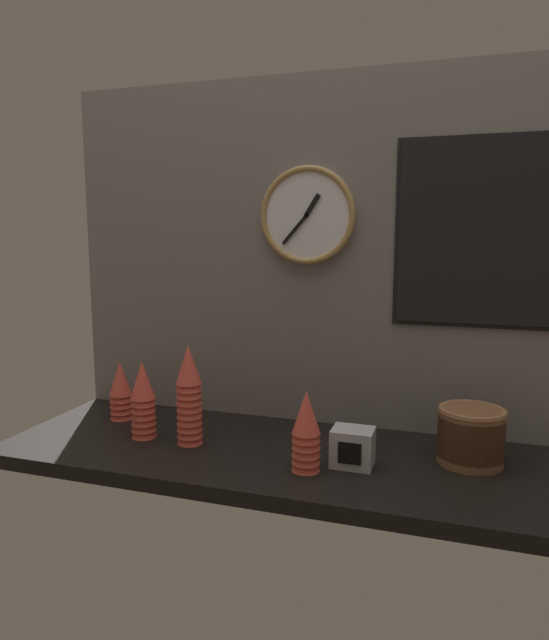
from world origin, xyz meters
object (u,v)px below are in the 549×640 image
menu_board (477,233)px  cup_stack_center_left (189,395)px  cup_stack_left (143,399)px  napkin_dispenser (353,447)px  bowl_stack_far_right (471,434)px  cup_stack_far_left (121,390)px  wall_clock (307,215)px  cup_stack_center_right (306,431)px

menu_board → cup_stack_center_left: bearing=-159.1°
cup_stack_left → napkin_dispenser: cup_stack_left is taller
bowl_stack_far_right → menu_board: size_ratio=0.32×
cup_stack_center_left → bowl_stack_far_right: 75.97cm
cup_stack_far_left → wall_clock: bearing=14.5°
cup_stack_far_left → cup_stack_left: bearing=-38.4°
cup_stack_left → napkin_dispenser: bearing=-1.6°
bowl_stack_far_right → cup_stack_left: bearing=-173.8°
cup_stack_center_right → wall_clock: 64.86cm
cup_stack_center_right → menu_board: bearing=43.2°
wall_clock → napkin_dispenser: 68.71cm
menu_board → cup_stack_left: bearing=-162.6°
cup_stack_far_left → cup_stack_center_left: cup_stack_center_left is taller
wall_clock → menu_board: size_ratio=0.56×
cup_stack_far_left → cup_stack_center_right: size_ratio=0.91×
wall_clock → napkin_dispenser: bearing=-55.0°
cup_stack_center_right → cup_stack_left: 51.59cm
cup_stack_center_left → menu_board: (74.31, 28.32, 44.59)cm
cup_stack_far_left → bowl_stack_far_right: bearing=-1.4°
cup_stack_center_right → cup_stack_left: bearing=170.9°
cup_stack_center_right → bowl_stack_far_right: size_ratio=1.22×
bowl_stack_far_right → wall_clock: (-48.62, 17.31, 56.36)cm
bowl_stack_far_right → wall_clock: size_ratio=0.58×
bowl_stack_far_right → wall_clock: wall_clock is taller
cup_stack_left → bowl_stack_far_right: (90.00, 9.71, -3.69)cm
cup_stack_center_right → bowl_stack_far_right: cup_stack_center_right is taller
bowl_stack_far_right → menu_board: bearing=92.2°
wall_clock → napkin_dispenser: size_ratio=2.77×
cup_stack_center_right → napkin_dispenser: 13.55cm
cup_stack_center_right → cup_stack_left: cup_stack_left is taller
cup_stack_far_left → cup_stack_left: 19.94cm
bowl_stack_far_right → napkin_dispenser: 30.83cm
cup_stack_far_left → menu_board: bearing=8.5°
cup_stack_center_right → bowl_stack_far_right: 43.06cm
cup_stack_far_left → napkin_dispenser: (77.04, -14.00, -4.51)cm
cup_stack_center_left → wall_clock: size_ratio=0.97×
cup_stack_center_left → bowl_stack_far_right: (75.01, 10.12, -6.58)cm
cup_stack_far_left → bowl_stack_far_right: size_ratio=1.11×
cup_stack_far_left → cup_stack_center_right: bearing=-17.1°
bowl_stack_far_right → menu_board: (-0.69, 18.20, 51.16)cm
wall_clock → cup_stack_left: bearing=-146.9°
cup_stack_far_left → wall_clock: wall_clock is taller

